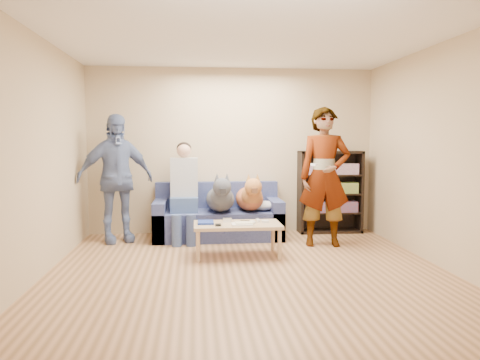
{
  "coord_description": "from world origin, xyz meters",
  "views": [
    {
      "loc": [
        -0.59,
        -4.9,
        1.49
      ],
      "look_at": [
        0.0,
        1.2,
        0.95
      ],
      "focal_mm": 35.0,
      "sensor_mm": 36.0,
      "label": 1
    }
  ],
  "objects": [
    {
      "name": "ground",
      "position": [
        0.0,
        0.0,
        0.0
      ],
      "size": [
        5.0,
        5.0,
        0.0
      ],
      "primitive_type": "plane",
      "color": "olive",
      "rests_on": "ground"
    },
    {
      "name": "ceiling",
      "position": [
        0.0,
        0.0,
        2.6
      ],
      "size": [
        5.0,
        5.0,
        0.0
      ],
      "primitive_type": "plane",
      "rotation": [
        3.14,
        0.0,
        0.0
      ],
      "color": "white",
      "rests_on": "ground"
    },
    {
      "name": "wall_back",
      "position": [
        0.0,
        2.5,
        1.3
      ],
      "size": [
        4.5,
        0.0,
        4.5
      ],
      "primitive_type": "plane",
      "rotation": [
        1.57,
        0.0,
        0.0
      ],
      "color": "tan",
      "rests_on": "ground"
    },
    {
      "name": "wall_front",
      "position": [
        0.0,
        -2.5,
        1.3
      ],
      "size": [
        4.5,
        0.0,
        4.5
      ],
      "primitive_type": "plane",
      "rotation": [
        -1.57,
        0.0,
        0.0
      ],
      "color": "tan",
      "rests_on": "ground"
    },
    {
      "name": "wall_left",
      "position": [
        -2.25,
        0.0,
        1.3
      ],
      "size": [
        0.0,
        5.0,
        5.0
      ],
      "primitive_type": "plane",
      "rotation": [
        1.57,
        0.0,
        1.57
      ],
      "color": "tan",
      "rests_on": "ground"
    },
    {
      "name": "wall_right",
      "position": [
        2.25,
        0.0,
        1.3
      ],
      "size": [
        0.0,
        5.0,
        5.0
      ],
      "primitive_type": "plane",
      "rotation": [
        1.57,
        0.0,
        -1.57
      ],
      "color": "tan",
      "rests_on": "ground"
    },
    {
      "name": "blanket",
      "position": [
        0.42,
        1.96,
        0.5
      ],
      "size": [
        0.4,
        0.34,
        0.14
      ],
      "primitive_type": "ellipsoid",
      "color": "#B4B5B9",
      "rests_on": "sofa"
    },
    {
      "name": "person_standing_right",
      "position": [
        1.2,
        1.42,
        0.97
      ],
      "size": [
        0.75,
        0.53,
        1.93
      ],
      "primitive_type": "imported",
      "rotation": [
        0.0,
        0.0,
        -0.1
      ],
      "color": "gray",
      "rests_on": "ground"
    },
    {
      "name": "person_standing_left",
      "position": [
        -1.73,
        1.94,
        0.92
      ],
      "size": [
        1.17,
        0.84,
        1.85
      ],
      "primitive_type": "imported",
      "rotation": [
        0.0,
        0.0,
        0.4
      ],
      "color": "#6A7CAA",
      "rests_on": "ground"
    },
    {
      "name": "held_controller",
      "position": [
        1.0,
        1.22,
        1.15
      ],
      "size": [
        0.07,
        0.14,
        0.03
      ],
      "primitive_type": "cube",
      "rotation": [
        0.0,
        0.0,
        0.25
      ],
      "color": "white",
      "rests_on": "person_standing_right"
    },
    {
      "name": "notebook_blue",
      "position": [
        -0.46,
        0.98,
        0.43
      ],
      "size": [
        0.2,
        0.26,
        0.03
      ],
      "primitive_type": "cube",
      "color": "navy",
      "rests_on": "coffee_table"
    },
    {
      "name": "papers",
      "position": [
        -0.01,
        0.83,
        0.43
      ],
      "size": [
        0.26,
        0.2,
        0.02
      ],
      "primitive_type": "cube",
      "color": "silver",
      "rests_on": "coffee_table"
    },
    {
      "name": "magazine",
      "position": [
        0.02,
        0.85,
        0.44
      ],
      "size": [
        0.22,
        0.17,
        0.01
      ],
      "primitive_type": "cube",
      "color": "beige",
      "rests_on": "coffee_table"
    },
    {
      "name": "camera_silver",
      "position": [
        -0.18,
        1.05,
        0.45
      ],
      "size": [
        0.11,
        0.06,
        0.05
      ],
      "primitive_type": "cube",
      "color": "silver",
      "rests_on": "coffee_table"
    },
    {
      "name": "controller_a",
      "position": [
        0.22,
        1.03,
        0.43
      ],
      "size": [
        0.04,
        0.13,
        0.03
      ],
      "primitive_type": "cube",
      "color": "silver",
      "rests_on": "coffee_table"
    },
    {
      "name": "controller_b",
      "position": [
        0.3,
        0.95,
        0.43
      ],
      "size": [
        0.09,
        0.06,
        0.03
      ],
      "primitive_type": "cube",
      "color": "white",
      "rests_on": "coffee_table"
    },
    {
      "name": "headphone_cup_a",
      "position": [
        0.14,
        0.91,
        0.43
      ],
      "size": [
        0.07,
        0.07,
        0.02
      ],
      "primitive_type": "cylinder",
      "color": "silver",
      "rests_on": "coffee_table"
    },
    {
      "name": "headphone_cup_b",
      "position": [
        0.14,
        0.99,
        0.43
      ],
      "size": [
        0.07,
        0.07,
        0.02
      ],
      "primitive_type": "cylinder",
      "color": "white",
      "rests_on": "coffee_table"
    },
    {
      "name": "pen_orange",
      "position": [
        -0.08,
        0.77,
        0.42
      ],
      "size": [
        0.13,
        0.06,
        0.01
      ],
      "primitive_type": "cylinder",
      "rotation": [
        0.0,
        1.57,
        0.35
      ],
      "color": "orange",
      "rests_on": "coffee_table"
    },
    {
      "name": "pen_black",
      "position": [
        0.06,
        1.11,
        0.42
      ],
      "size": [
        0.13,
        0.08,
        0.01
      ],
      "primitive_type": "cylinder",
      "rotation": [
        0.0,
        1.57,
        -0.52
      ],
      "color": "black",
      "rests_on": "coffee_table"
    },
    {
      "name": "wallet",
      "position": [
        -0.31,
        0.81,
        0.43
      ],
      "size": [
        0.07,
        0.12,
        0.02
      ],
      "primitive_type": "cube",
      "color": "black",
      "rests_on": "coffee_table"
    },
    {
      "name": "sofa",
      "position": [
        -0.25,
        2.1,
        0.28
      ],
      "size": [
        1.9,
        0.85,
        0.82
      ],
      "color": "#515B93",
      "rests_on": "ground"
    },
    {
      "name": "person_seated",
      "position": [
        -0.75,
        1.97,
        0.77
      ],
      "size": [
        0.4,
        0.73,
        1.47
      ],
      "color": "#3C5485",
      "rests_on": "sofa"
    },
    {
      "name": "dog_gray",
      "position": [
        -0.22,
        1.86,
        0.64
      ],
      "size": [
        0.42,
        1.25,
        0.6
      ],
      "color": "#4E4F58",
      "rests_on": "sofa"
    },
    {
      "name": "dog_tan",
      "position": [
        0.22,
        1.93,
        0.63
      ],
      "size": [
        0.4,
        1.16,
        0.58
      ],
      "color": "#AC5434",
      "rests_on": "sofa"
    },
    {
      "name": "coffee_table",
      "position": [
        -0.06,
        0.93,
        0.37
      ],
      "size": [
        1.1,
        0.6,
        0.42
      ],
      "color": "tan",
      "rests_on": "ground"
    },
    {
      "name": "bookshelf",
      "position": [
        1.55,
        2.33,
        0.68
      ],
      "size": [
        1.0,
        0.34,
        1.3
      ],
      "color": "black",
      "rests_on": "ground"
    }
  ]
}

